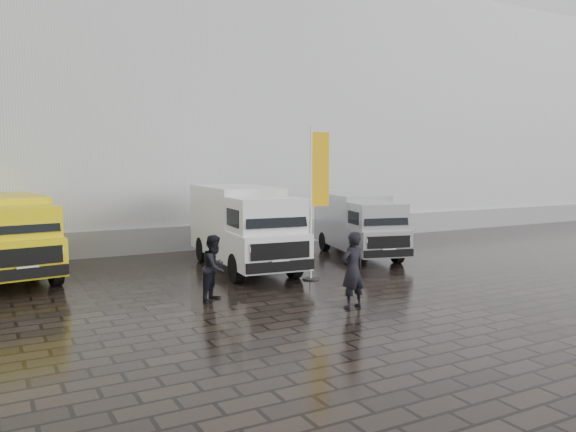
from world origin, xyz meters
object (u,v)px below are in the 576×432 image
object	(u,v)px
van_yellow	(8,238)
van_silver	(358,226)
flagpole	(316,195)
person_tent	(215,268)
person_front	(353,270)
wheelie_bin	(346,227)
van_white	(244,228)

from	to	relation	value
van_yellow	van_silver	distance (m)	11.84
flagpole	person_tent	xyz separation A→B (m)	(-3.65, -1.00, -1.71)
van_yellow	van_silver	size ratio (longest dim) A/B	1.02
van_silver	person_front	bearing A→B (deg)	-112.94
van_silver	person_front	distance (m)	7.64
flagpole	wheelie_bin	distance (m)	9.13
van_yellow	flagpole	bearing A→B (deg)	-35.35
wheelie_bin	person_front	world-z (taller)	person_front
person_tent	person_front	bearing A→B (deg)	-85.26
flagpole	person_front	distance (m)	3.87
van_yellow	flagpole	xyz separation A→B (m)	(8.18, -4.38, 1.29)
van_yellow	person_front	xyz separation A→B (m)	(7.17, -7.75, -0.32)
van_white	flagpole	bearing A→B (deg)	-58.13
wheelie_bin	person_front	bearing A→B (deg)	-113.50
van_silver	wheelie_bin	xyz separation A→B (m)	(2.24, 4.03, -0.60)
person_front	flagpole	bearing A→B (deg)	-114.90
person_front	person_tent	size ratio (longest dim) A/B	1.11
wheelie_bin	person_tent	world-z (taller)	person_tent
van_yellow	van_white	xyz separation A→B (m)	(6.93, -1.87, 0.10)
van_silver	person_front	size ratio (longest dim) A/B	2.87
person_front	person_tent	distance (m)	3.54
van_yellow	van_white	world-z (taller)	van_white
van_yellow	van_silver	bearing A→B (deg)	-15.05
wheelie_bin	person_front	size ratio (longest dim) A/B	0.60
van_white	person_tent	xyz separation A→B (m)	(-2.40, -3.51, -0.52)
person_front	wheelie_bin	bearing A→B (deg)	-131.99
flagpole	person_tent	bearing A→B (deg)	-164.60
van_white	wheelie_bin	world-z (taller)	van_white
van_yellow	person_front	distance (m)	10.56
van_silver	person_tent	world-z (taller)	van_silver
wheelie_bin	person_front	xyz separation A→B (m)	(-6.79, -10.15, 0.37)
van_yellow	van_silver	xyz separation A→B (m)	(11.72, -1.62, -0.09)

